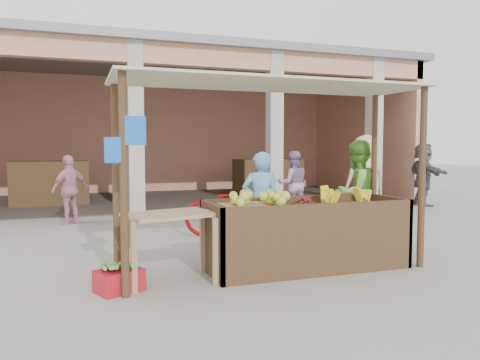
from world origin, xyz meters
name	(u,v)px	position (x,y,z in m)	size (l,w,h in m)	color
ground	(271,271)	(0.00, 0.00, 0.00)	(60.00, 60.00, 0.00)	gray
market_building	(158,110)	(0.05, 8.93, 2.70)	(14.40, 6.40, 4.20)	tan
fruit_stall	(306,238)	(0.50, 0.00, 0.40)	(2.60, 0.95, 0.80)	#4E331F
stall_awning	(268,115)	(-0.01, 0.06, 1.98)	(4.09, 1.35, 2.39)	#4E331F
banana_heap	(344,199)	(1.04, -0.03, 0.89)	(1.03, 0.56, 0.19)	yellow
melon_tray	(254,202)	(-0.22, 0.03, 0.90)	(0.78, 0.68, 0.21)	#9A764F
berry_heap	(303,203)	(0.46, 0.00, 0.86)	(0.39, 0.32, 0.13)	maroon
side_table	(171,225)	(-1.29, -0.06, 0.68)	(1.14, 0.90, 0.82)	#A28061
papaya_pile	(171,204)	(-1.29, -0.06, 0.92)	(0.73, 0.42, 0.21)	#4D9831
red_crate	(119,281)	(-1.90, -0.24, 0.12)	(0.47, 0.34, 0.25)	#B2121D
plantain_bundle	(119,266)	(-1.90, -0.24, 0.28)	(0.37, 0.26, 0.07)	#559736
produce_sacks	(296,197)	(2.87, 5.15, 0.33)	(0.88, 0.54, 0.67)	maroon
vendor_blue	(261,200)	(0.24, 0.93, 0.81)	(0.61, 0.44, 1.61)	#60A5DD
vendor_green	(356,191)	(1.81, 0.85, 0.89)	(0.85, 0.49, 1.78)	#68B03A
motorcycle	(239,206)	(0.42, 2.41, 0.53)	(2.04, 0.70, 1.07)	#8B0506
shopper_b	(70,187)	(-2.45, 4.75, 0.76)	(0.89, 0.47, 1.52)	#CE7E98
shopper_c	(365,174)	(3.36, 2.87, 1.02)	(0.98, 0.64, 2.04)	tan
shopper_d	(423,172)	(6.52, 4.83, 0.90)	(1.66, 0.68, 1.80)	#4C4C59
shopper_f	(293,181)	(2.38, 4.29, 0.82)	(0.80, 0.46, 1.63)	#95749F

